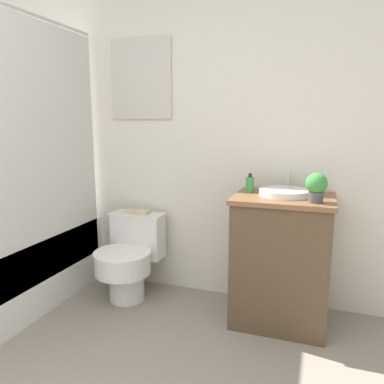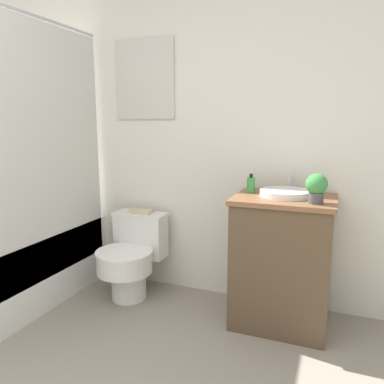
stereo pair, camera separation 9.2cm
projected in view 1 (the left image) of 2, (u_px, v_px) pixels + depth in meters
name	position (u px, v px, depth m)	size (l,w,h in m)	color
wall_back	(164.00, 129.00, 2.87)	(3.52, 0.07, 2.50)	silver
shower_area	(6.00, 267.00, 2.64)	(0.68, 1.45, 1.98)	white
toilet	(130.00, 257.00, 2.81)	(0.42, 0.55, 0.62)	white
vanity	(281.00, 260.00, 2.44)	(0.62, 0.51, 0.85)	brown
sink	(285.00, 192.00, 2.38)	(0.32, 0.36, 0.13)	white
soap_bottle	(250.00, 184.00, 2.49)	(0.05, 0.05, 0.13)	green
potted_plant	(316.00, 186.00, 2.16)	(0.12, 0.12, 0.17)	#4C4C51
book_on_tank	(137.00, 212.00, 2.89)	(0.19, 0.11, 0.02)	beige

